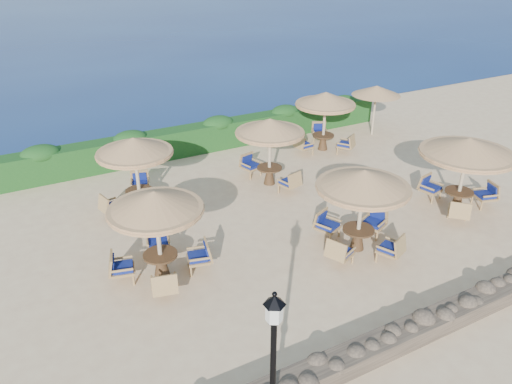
{
  "coord_description": "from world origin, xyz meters",
  "views": [
    {
      "loc": [
        -8.16,
        -12.36,
        8.49
      ],
      "look_at": [
        -1.39,
        0.13,
        1.3
      ],
      "focal_mm": 35.0,
      "sensor_mm": 36.0,
      "label": 1
    }
  ],
  "objects_px": {
    "cafe_set_2": "(466,157)",
    "cafe_set_4": "(270,136)",
    "cafe_set_3": "(135,160)",
    "cafe_set_5": "(325,110)",
    "cafe_set_0": "(157,221)",
    "lamp_post": "(273,374)",
    "extra_parasol": "(376,91)",
    "cafe_set_1": "(362,196)"
  },
  "relations": [
    {
      "from": "cafe_set_3",
      "to": "cafe_set_4",
      "type": "distance_m",
      "value": 5.0
    },
    {
      "from": "extra_parasol",
      "to": "cafe_set_4",
      "type": "height_order",
      "value": "cafe_set_4"
    },
    {
      "from": "cafe_set_1",
      "to": "cafe_set_0",
      "type": "bearing_deg",
      "value": 164.71
    },
    {
      "from": "lamp_post",
      "to": "cafe_set_2",
      "type": "bearing_deg",
      "value": 24.51
    },
    {
      "from": "cafe_set_2",
      "to": "cafe_set_0",
      "type": "bearing_deg",
      "value": 173.34
    },
    {
      "from": "cafe_set_4",
      "to": "cafe_set_5",
      "type": "distance_m",
      "value": 4.36
    },
    {
      "from": "cafe_set_1",
      "to": "cafe_set_2",
      "type": "relative_size",
      "value": 0.9
    },
    {
      "from": "cafe_set_0",
      "to": "cafe_set_3",
      "type": "bearing_deg",
      "value": 81.24
    },
    {
      "from": "lamp_post",
      "to": "extra_parasol",
      "type": "height_order",
      "value": "lamp_post"
    },
    {
      "from": "cafe_set_3",
      "to": "cafe_set_0",
      "type": "bearing_deg",
      "value": -98.76
    },
    {
      "from": "lamp_post",
      "to": "cafe_set_1",
      "type": "bearing_deg",
      "value": 38.04
    },
    {
      "from": "cafe_set_0",
      "to": "cafe_set_3",
      "type": "distance_m",
      "value": 4.2
    },
    {
      "from": "cafe_set_1",
      "to": "cafe_set_4",
      "type": "bearing_deg",
      "value": 90.97
    },
    {
      "from": "cafe_set_2",
      "to": "cafe_set_4",
      "type": "relative_size",
      "value": 1.1
    },
    {
      "from": "cafe_set_2",
      "to": "cafe_set_3",
      "type": "height_order",
      "value": "same"
    },
    {
      "from": "cafe_set_2",
      "to": "cafe_set_5",
      "type": "bearing_deg",
      "value": 97.45
    },
    {
      "from": "cafe_set_0",
      "to": "cafe_set_3",
      "type": "relative_size",
      "value": 1.05
    },
    {
      "from": "lamp_post",
      "to": "cafe_set_0",
      "type": "distance_m",
      "value": 5.89
    },
    {
      "from": "cafe_set_5",
      "to": "cafe_set_0",
      "type": "bearing_deg",
      "value": -149.36
    },
    {
      "from": "cafe_set_0",
      "to": "cafe_set_1",
      "type": "relative_size",
      "value": 1.01
    },
    {
      "from": "cafe_set_0",
      "to": "cafe_set_4",
      "type": "bearing_deg",
      "value": 33.33
    },
    {
      "from": "cafe_set_0",
      "to": "cafe_set_2",
      "type": "xyz_separation_m",
      "value": [
        10.41,
        -1.22,
        0.22
      ]
    },
    {
      "from": "cafe_set_0",
      "to": "cafe_set_5",
      "type": "xyz_separation_m",
      "value": [
        9.52,
        5.64,
        0.1
      ]
    },
    {
      "from": "cafe_set_0",
      "to": "lamp_post",
      "type": "bearing_deg",
      "value": -88.16
    },
    {
      "from": "cafe_set_2",
      "to": "cafe_set_4",
      "type": "distance_m",
      "value": 6.86
    },
    {
      "from": "cafe_set_0",
      "to": "cafe_set_1",
      "type": "height_order",
      "value": "same"
    },
    {
      "from": "cafe_set_0",
      "to": "cafe_set_1",
      "type": "xyz_separation_m",
      "value": [
        5.71,
        -1.56,
        0.05
      ]
    },
    {
      "from": "cafe_set_1",
      "to": "cafe_set_3",
      "type": "distance_m",
      "value": 7.63
    },
    {
      "from": "cafe_set_0",
      "to": "cafe_set_5",
      "type": "height_order",
      "value": "same"
    },
    {
      "from": "lamp_post",
      "to": "extra_parasol",
      "type": "bearing_deg",
      "value": 43.6
    },
    {
      "from": "cafe_set_1",
      "to": "cafe_set_2",
      "type": "bearing_deg",
      "value": 4.19
    },
    {
      "from": "cafe_set_0",
      "to": "cafe_set_1",
      "type": "distance_m",
      "value": 5.92
    },
    {
      "from": "extra_parasol",
      "to": "cafe_set_0",
      "type": "height_order",
      "value": "cafe_set_0"
    },
    {
      "from": "cafe_set_0",
      "to": "cafe_set_3",
      "type": "height_order",
      "value": "same"
    },
    {
      "from": "cafe_set_0",
      "to": "cafe_set_4",
      "type": "height_order",
      "value": "same"
    },
    {
      "from": "cafe_set_3",
      "to": "cafe_set_1",
      "type": "bearing_deg",
      "value": -48.41
    },
    {
      "from": "extra_parasol",
      "to": "cafe_set_1",
      "type": "xyz_separation_m",
      "value": [
        -7.08,
        -7.68,
        -0.35
      ]
    },
    {
      "from": "cafe_set_3",
      "to": "cafe_set_5",
      "type": "relative_size",
      "value": 0.99
    },
    {
      "from": "cafe_set_0",
      "to": "cafe_set_2",
      "type": "bearing_deg",
      "value": -6.66
    },
    {
      "from": "cafe_set_5",
      "to": "extra_parasol",
      "type": "bearing_deg",
      "value": 8.43
    },
    {
      "from": "cafe_set_3",
      "to": "extra_parasol",
      "type": "bearing_deg",
      "value": 9.22
    },
    {
      "from": "extra_parasol",
      "to": "cafe_set_1",
      "type": "bearing_deg",
      "value": -132.67
    }
  ]
}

